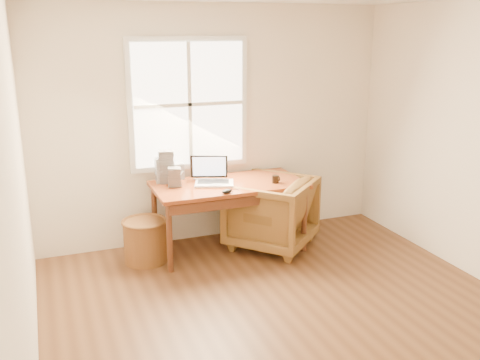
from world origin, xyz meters
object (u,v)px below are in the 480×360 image
object	(u,v)px
desk	(229,185)
wicker_stool	(145,241)
armchair	(271,212)
coffee_mug	(275,179)
cd_stack_a	(163,170)
laptop	(214,171)

from	to	relation	value
desk	wicker_stool	world-z (taller)	desk
desk	wicker_stool	bearing A→B (deg)	-180.00
armchair	coffee_mug	distance (m)	0.41
armchair	cd_stack_a	world-z (taller)	cd_stack_a
laptop	wicker_stool	bearing A→B (deg)	-159.84
desk	coffee_mug	size ratio (longest dim) A/B	19.76
desk	cd_stack_a	size ratio (longest dim) A/B	5.83
desk	laptop	size ratio (longest dim) A/B	3.83
wicker_stool	armchair	bearing A→B (deg)	-3.89
wicker_stool	laptop	bearing A→B (deg)	0.43
cd_stack_a	wicker_stool	bearing A→B (deg)	-134.81
armchair	desk	bearing A→B (deg)	-54.14
coffee_mug	armchair	bearing A→B (deg)	82.67
wicker_stool	coffee_mug	bearing A→B (deg)	-6.99
laptop	cd_stack_a	bearing A→B (deg)	171.06
coffee_mug	cd_stack_a	distance (m)	1.20
armchair	cd_stack_a	xyz separation A→B (m)	(-1.10, 0.37, 0.50)
desk	cd_stack_a	xyz separation A→B (m)	(-0.65, 0.27, 0.16)
laptop	cd_stack_a	xyz separation A→B (m)	(-0.49, 0.27, -0.01)
cd_stack_a	laptop	bearing A→B (deg)	-28.68
desk	armchair	size ratio (longest dim) A/B	1.86
wicker_stool	laptop	size ratio (longest dim) A/B	1.05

